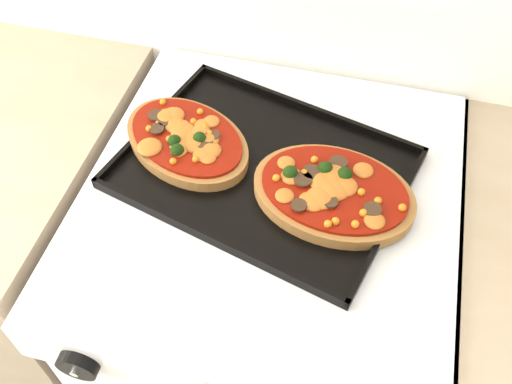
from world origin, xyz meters
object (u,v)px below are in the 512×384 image
(stove, at_px, (268,316))
(pizza_left, at_px, (187,139))
(baking_tray, at_px, (264,168))
(pizza_right, at_px, (334,191))

(stove, bearing_deg, pizza_left, 165.50)
(stove, height_order, pizza_left, pizza_left)
(baking_tray, relative_size, pizza_right, 1.74)
(baking_tray, xyz_separation_m, pizza_left, (-0.13, 0.02, 0.02))
(baking_tray, distance_m, pizza_left, 0.14)
(pizza_right, bearing_deg, stove, 174.71)
(pizza_left, bearing_deg, baking_tray, -6.74)
(stove, xyz_separation_m, baking_tray, (-0.02, 0.02, 0.47))
(baking_tray, bearing_deg, pizza_left, -171.82)
(stove, distance_m, pizza_right, 0.49)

